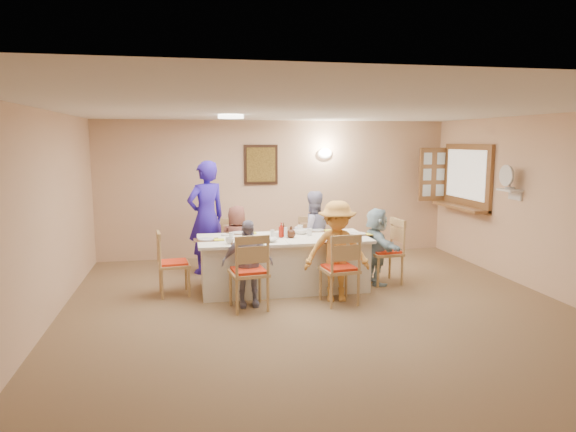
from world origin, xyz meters
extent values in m
plane|color=#8A694D|center=(0.00, 0.00, 0.00)|extent=(7.00, 7.00, 0.00)
plane|color=beige|center=(0.00, 3.50, 1.25)|extent=(6.50, 0.00, 6.50)
plane|color=beige|center=(0.00, -3.50, 1.25)|extent=(6.50, 0.00, 6.50)
plane|color=beige|center=(-3.25, 0.00, 1.25)|extent=(0.00, 7.00, 7.00)
plane|color=beige|center=(3.25, 0.00, 1.25)|extent=(0.00, 7.00, 7.00)
plane|color=white|center=(0.00, 0.00, 2.50)|extent=(7.00, 7.00, 0.00)
cube|color=#3C2115|center=(-0.30, 3.47, 1.70)|extent=(0.62, 0.04, 0.72)
cube|color=black|center=(-0.30, 3.45, 1.70)|extent=(0.52, 0.02, 0.62)
ellipsoid|color=white|center=(0.90, 3.44, 1.90)|extent=(0.26, 0.09, 0.18)
cylinder|color=white|center=(-1.00, 1.50, 2.47)|extent=(0.36, 0.36, 0.05)
cube|color=brown|center=(3.21, 2.40, 1.50)|extent=(0.06, 1.50, 1.15)
cube|color=brown|center=(3.09, 2.40, 0.97)|extent=(0.30, 1.50, 0.05)
cube|color=brown|center=(2.95, 3.16, 1.50)|extent=(0.55, 0.04, 1.00)
cube|color=white|center=(3.13, 1.05, 1.40)|extent=(0.22, 0.36, 0.03)
cube|color=silver|center=(-0.29, 1.28, 0.38)|extent=(2.44, 1.03, 0.76)
imported|color=brown|center=(-0.89, 1.96, 0.58)|extent=(0.66, 0.51, 1.15)
imported|color=#9E9BC0|center=(0.31, 1.96, 0.68)|extent=(0.80, 0.69, 1.35)
imported|color=#948FA9|center=(-0.89, 0.60, 0.57)|extent=(0.67, 0.28, 1.14)
imported|color=#EBA346|center=(0.31, 0.60, 0.68)|extent=(1.03, 0.78, 1.35)
imported|color=#ABCAD7|center=(1.13, 1.28, 0.57)|extent=(1.08, 0.38, 1.15)
imported|color=#2E1CB2|center=(-1.34, 2.43, 0.91)|extent=(1.02, 0.98, 1.82)
cube|color=#472B19|center=(-0.89, 0.86, 0.76)|extent=(0.37, 0.27, 0.01)
cylinder|color=white|center=(-0.89, 0.86, 0.77)|extent=(0.23, 0.23, 0.01)
cube|color=yellow|center=(-0.71, 0.81, 0.77)|extent=(0.14, 0.14, 0.01)
cube|color=#472B19|center=(0.31, 0.86, 0.76)|extent=(0.33, 0.24, 0.01)
cylinder|color=white|center=(0.31, 0.86, 0.77)|extent=(0.24, 0.24, 0.01)
cube|color=yellow|center=(0.49, 0.81, 0.77)|extent=(0.15, 0.15, 0.01)
cube|color=#472B19|center=(-0.89, 1.70, 0.76)|extent=(0.37, 0.27, 0.01)
cylinder|color=white|center=(-0.89, 1.70, 0.77)|extent=(0.22, 0.22, 0.01)
cube|color=yellow|center=(-0.71, 1.65, 0.77)|extent=(0.15, 0.15, 0.01)
cube|color=#472B19|center=(0.31, 1.70, 0.76)|extent=(0.34, 0.25, 0.01)
cylinder|color=white|center=(0.31, 1.70, 0.77)|extent=(0.23, 0.23, 0.01)
cube|color=yellow|center=(0.49, 1.65, 0.77)|extent=(0.13, 0.13, 0.01)
cube|color=#472B19|center=(-1.39, 1.28, 0.76)|extent=(0.35, 0.26, 0.01)
cylinder|color=white|center=(-1.39, 1.28, 0.77)|extent=(0.23, 0.23, 0.01)
cube|color=yellow|center=(-1.21, 1.23, 0.77)|extent=(0.14, 0.14, 0.01)
cube|color=#472B19|center=(0.83, 1.28, 0.76)|extent=(0.37, 0.27, 0.01)
cylinder|color=white|center=(0.83, 1.28, 0.77)|extent=(0.24, 0.24, 0.02)
cube|color=yellow|center=(1.01, 1.23, 0.77)|extent=(0.15, 0.15, 0.01)
imported|color=white|center=(-1.09, 0.97, 0.80)|extent=(0.12, 0.12, 0.09)
imported|color=white|center=(0.07, 1.80, 0.80)|extent=(0.14, 0.14, 0.08)
imported|color=white|center=(-0.53, 1.00, 0.78)|extent=(0.22, 0.22, 0.05)
imported|color=white|center=(0.02, 1.51, 0.79)|extent=(0.26, 0.26, 0.07)
imported|color=#AC1D0E|center=(-0.32, 1.28, 0.87)|extent=(0.15, 0.15, 0.21)
imported|color=#422111|center=(-0.27, 1.36, 0.86)|extent=(0.12, 0.12, 0.20)
imported|color=#422111|center=(-0.19, 1.23, 0.84)|extent=(0.23, 0.23, 0.17)
cylinder|color=silver|center=(-0.44, 1.33, 0.82)|extent=(0.07, 0.07, 0.10)
camera|label=1|loc=(-1.62, -5.84, 2.15)|focal=32.00mm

